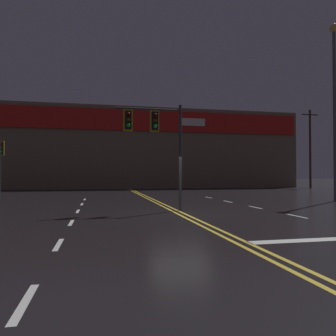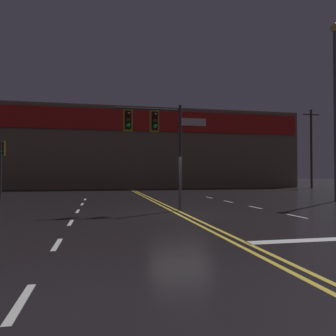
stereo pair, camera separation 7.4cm
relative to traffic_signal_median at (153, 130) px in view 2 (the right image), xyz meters
The scene contains 7 objects.
ground_plane 4.00m from the traffic_signal_median, 49.76° to the right, with size 200.00×200.00×0.00m, color black.
road_markings 4.64m from the traffic_signal_median, 52.03° to the right, with size 12.95×60.00×0.01m.
traffic_signal_median is the anchor object (origin of this frame).
traffic_signal_corner_northwest 12.61m from the traffic_signal_median, 134.93° to the left, with size 0.42×0.36×3.94m.
streetlight_near_right 13.03m from the traffic_signal_median, 14.95° to the left, with size 0.56×0.56×11.29m.
building_backdrop 28.48m from the traffic_signal_median, 88.00° to the left, with size 43.47×10.23×9.72m.
utility_pole_row 21.26m from the traffic_signal_median, 93.41° to the left, with size 46.62×0.26×11.90m.
Camera 2 is at (-3.34, -13.60, 1.67)m, focal length 35.00 mm.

